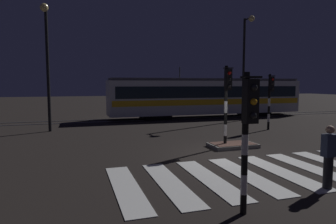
% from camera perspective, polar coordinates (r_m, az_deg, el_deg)
% --- Properties ---
extents(ground_plane, '(120.00, 120.00, 0.00)m').
position_cam_1_polar(ground_plane, '(11.95, 11.00, -8.22)').
color(ground_plane, black).
extents(rail_near, '(80.00, 0.12, 0.03)m').
position_cam_1_polar(rail_near, '(22.94, -3.30, -1.55)').
color(rail_near, '#59595E').
rests_on(rail_near, ground).
extents(rail_far, '(80.00, 0.12, 0.03)m').
position_cam_1_polar(rail_far, '(24.33, -4.13, -1.15)').
color(rail_far, '#59595E').
rests_on(rail_far, ground).
extents(crosswalk_zebra, '(9.34, 3.94, 0.02)m').
position_cam_1_polar(crosswalk_zebra, '(9.95, 17.81, -11.10)').
color(crosswalk_zebra, silver).
rests_on(crosswalk_zebra, ground).
extents(traffic_island, '(2.07, 1.18, 0.18)m').
position_cam_1_polar(traffic_island, '(13.53, 12.35, -6.25)').
color(traffic_island, slate).
rests_on(traffic_island, ground).
extents(traffic_light_kerb_mid_left, '(0.36, 0.42, 3.04)m').
position_cam_1_polar(traffic_light_kerb_mid_left, '(6.35, 15.11, -1.92)').
color(traffic_light_kerb_mid_left, black).
rests_on(traffic_light_kerb_mid_left, ground).
extents(traffic_light_corner_far_right, '(0.36, 0.42, 3.38)m').
position_cam_1_polar(traffic_light_corner_far_right, '(18.93, 19.06, 3.42)').
color(traffic_light_corner_far_right, black).
rests_on(traffic_light_corner_far_right, ground).
extents(traffic_light_median_centre, '(0.36, 0.42, 3.58)m').
position_cam_1_polar(traffic_light_median_centre, '(13.10, 11.27, 3.42)').
color(traffic_light_median_centre, black).
rests_on(traffic_light_median_centre, ground).
extents(street_lamp_trackside_left, '(0.44, 1.21, 7.14)m').
position_cam_1_polar(street_lamp_trackside_left, '(18.52, -22.26, 10.40)').
color(street_lamp_trackside_left, black).
rests_on(street_lamp_trackside_left, ground).
extents(street_lamp_trackside_right, '(0.44, 1.21, 7.69)m').
position_cam_1_polar(street_lamp_trackside_right, '(23.27, 14.69, 10.27)').
color(street_lamp_trackside_right, black).
rests_on(street_lamp_trackside_right, ground).
extents(tram, '(16.76, 2.58, 4.15)m').
position_cam_1_polar(tram, '(25.19, 7.60, 3.00)').
color(tram, silver).
rests_on(tram, ground).
extents(pedestrian_waiting_at_kerb, '(0.36, 0.24, 1.71)m').
position_cam_1_polar(pedestrian_waiting_at_kerb, '(9.01, 28.51, -7.55)').
color(pedestrian_waiting_at_kerb, black).
rests_on(pedestrian_waiting_at_kerb, ground).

